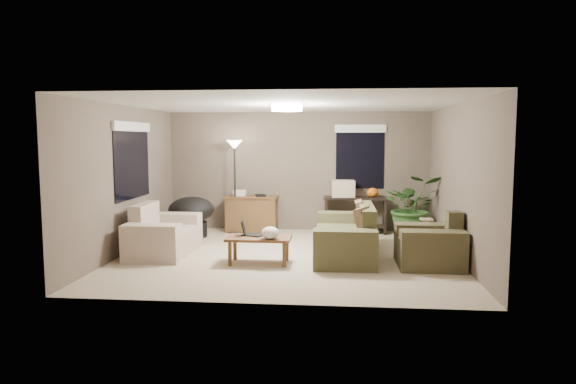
# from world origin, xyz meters

# --- Properties ---
(room_shell) EXTENTS (5.50, 5.50, 5.50)m
(room_shell) POSITION_xyz_m (0.00, 0.00, 1.25)
(room_shell) COLOR #C5B692
(room_shell) RESTS_ON ground
(main_sofa) EXTENTS (0.95, 2.20, 0.85)m
(main_sofa) POSITION_xyz_m (0.99, 0.11, 0.29)
(main_sofa) COLOR #49482C
(main_sofa) RESTS_ON ground
(throw_pillows) EXTENTS (0.38, 1.38, 0.47)m
(throw_pillows) POSITION_xyz_m (1.25, 0.11, 0.65)
(throw_pillows) COLOR #8C7251
(throw_pillows) RESTS_ON main_sofa
(loveseat) EXTENTS (0.90, 1.60, 0.85)m
(loveseat) POSITION_xyz_m (-2.13, 0.00, 0.30)
(loveseat) COLOR beige
(loveseat) RESTS_ON ground
(armchair) EXTENTS (0.95, 1.00, 0.85)m
(armchair) POSITION_xyz_m (2.25, -0.46, 0.30)
(armchair) COLOR #48432B
(armchair) RESTS_ON ground
(coffee_table) EXTENTS (1.00, 0.55, 0.42)m
(coffee_table) POSITION_xyz_m (-0.39, -0.54, 0.36)
(coffee_table) COLOR brown
(coffee_table) RESTS_ON ground
(laptop) EXTENTS (0.40, 0.34, 0.24)m
(laptop) POSITION_xyz_m (-0.56, -0.44, 0.48)
(laptop) COLOR black
(laptop) RESTS_ON coffee_table
(plastic_bag) EXTENTS (0.30, 0.27, 0.19)m
(plastic_bag) POSITION_xyz_m (-0.19, -0.69, 0.51)
(plastic_bag) COLOR white
(plastic_bag) RESTS_ON coffee_table
(desk) EXTENTS (1.10, 0.50, 0.75)m
(desk) POSITION_xyz_m (-0.95, 2.18, 0.38)
(desk) COLOR brown
(desk) RESTS_ON ground
(desk_papers) EXTENTS (0.70, 0.29, 0.12)m
(desk_papers) POSITION_xyz_m (-1.10, 2.17, 0.80)
(desk_papers) COLOR silver
(desk_papers) RESTS_ON desk
(console_table) EXTENTS (1.30, 0.40, 0.75)m
(console_table) POSITION_xyz_m (1.20, 2.20, 0.44)
(console_table) COLOR black
(console_table) RESTS_ON ground
(pumpkin) EXTENTS (0.31, 0.31, 0.19)m
(pumpkin) POSITION_xyz_m (1.55, 2.20, 0.85)
(pumpkin) COLOR orange
(pumpkin) RESTS_ON console_table
(cardboard_box) EXTENTS (0.48, 0.38, 0.34)m
(cardboard_box) POSITION_xyz_m (0.95, 2.20, 0.92)
(cardboard_box) COLOR beige
(cardboard_box) RESTS_ON console_table
(papasan_chair) EXTENTS (1.19, 1.19, 0.80)m
(papasan_chair) POSITION_xyz_m (-2.04, 1.48, 0.47)
(papasan_chair) COLOR black
(papasan_chair) RESTS_ON ground
(floor_lamp) EXTENTS (0.32, 0.32, 1.91)m
(floor_lamp) POSITION_xyz_m (-1.26, 1.99, 1.60)
(floor_lamp) COLOR black
(floor_lamp) RESTS_ON ground
(ceiling_fixture) EXTENTS (0.50, 0.50, 0.10)m
(ceiling_fixture) POSITION_xyz_m (0.00, 0.00, 2.44)
(ceiling_fixture) COLOR white
(ceiling_fixture) RESTS_ON room_shell
(houseplant) EXTENTS (1.12, 1.25, 0.97)m
(houseplant) POSITION_xyz_m (2.30, 1.78, 0.49)
(houseplant) COLOR #2D5923
(houseplant) RESTS_ON ground
(cat_scratching_post) EXTENTS (0.32, 0.32, 0.50)m
(cat_scratching_post) POSITION_xyz_m (2.45, 1.05, 0.21)
(cat_scratching_post) COLOR tan
(cat_scratching_post) RESTS_ON ground
(window_left) EXTENTS (0.05, 1.56, 1.33)m
(window_left) POSITION_xyz_m (-2.73, 0.30, 1.78)
(window_left) COLOR black
(window_left) RESTS_ON room_shell
(window_back) EXTENTS (1.06, 0.05, 1.33)m
(window_back) POSITION_xyz_m (1.30, 2.48, 1.79)
(window_back) COLOR black
(window_back) RESTS_ON room_shell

